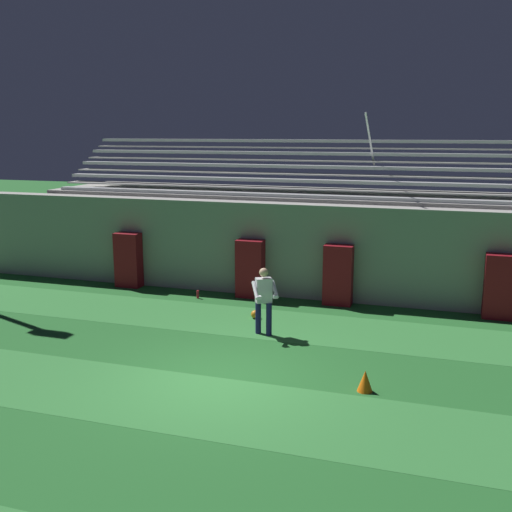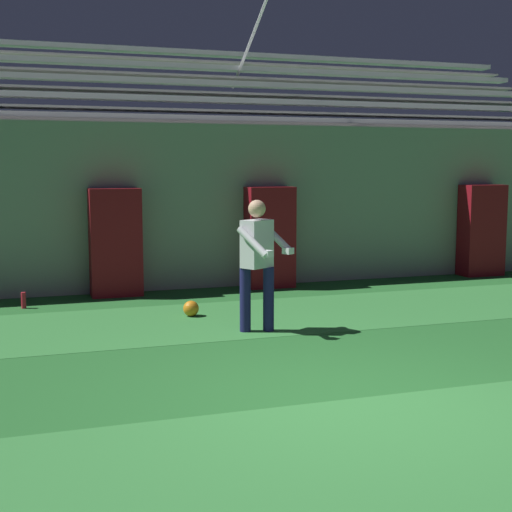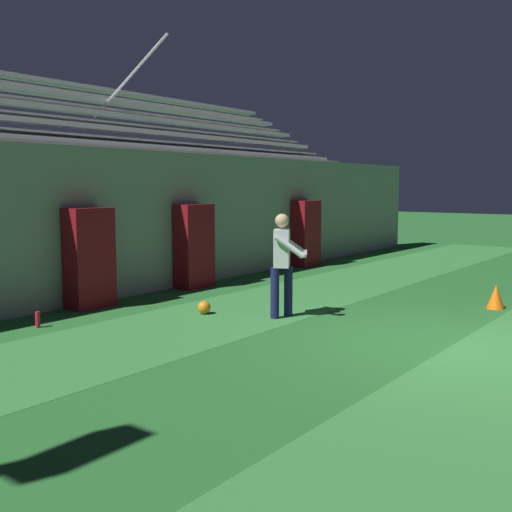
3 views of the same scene
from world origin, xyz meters
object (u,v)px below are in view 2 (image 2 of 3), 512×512
at_px(water_bottle, 24,300).
at_px(goalkeeper, 258,257).
at_px(padding_pillar_gate_left, 115,242).
at_px(soccer_ball, 191,309).
at_px(padding_pillar_far_right, 481,230).
at_px(padding_pillar_gate_right, 270,237).

bearing_deg(water_bottle, goalkeeper, -41.56).
xyz_separation_m(padding_pillar_gate_left, soccer_ball, (0.78, -1.96, -0.76)).
bearing_deg(soccer_ball, padding_pillar_far_right, 17.67).
bearing_deg(water_bottle, padding_pillar_far_right, 4.31).
bearing_deg(padding_pillar_far_right, padding_pillar_gate_right, 180.00).
relative_size(padding_pillar_far_right, water_bottle, 7.23).
distance_m(padding_pillar_gate_left, soccer_ball, 2.24).
bearing_deg(padding_pillar_gate_left, water_bottle, -156.34).
height_order(padding_pillar_gate_right, soccer_ball, padding_pillar_gate_right).
relative_size(padding_pillar_far_right, soccer_ball, 7.89).
height_order(padding_pillar_gate_left, goalkeeper, padding_pillar_gate_left).
relative_size(padding_pillar_gate_left, soccer_ball, 7.89).
bearing_deg(goalkeeper, padding_pillar_gate_left, 113.70).
bearing_deg(soccer_ball, water_bottle, 149.03).
xyz_separation_m(padding_pillar_gate_right, goalkeeper, (-1.26, -3.13, 0.09)).
bearing_deg(padding_pillar_gate_right, padding_pillar_gate_left, 180.00).
bearing_deg(padding_pillar_gate_right, goalkeeper, -112.01).
bearing_deg(padding_pillar_gate_right, soccer_ball, -133.47).
xyz_separation_m(goalkeeper, water_bottle, (-2.82, 2.50, -0.83)).
xyz_separation_m(padding_pillar_gate_left, padding_pillar_far_right, (6.94, 0.00, 0.00)).
relative_size(padding_pillar_gate_right, soccer_ball, 7.89).
bearing_deg(goalkeeper, soccer_ball, 117.12).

